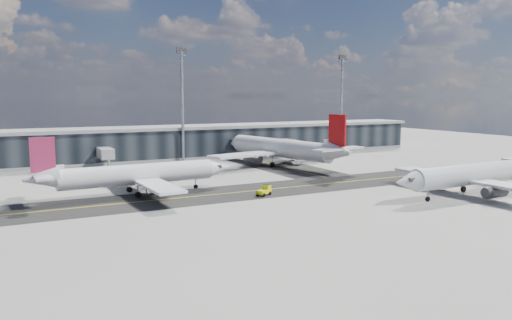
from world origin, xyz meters
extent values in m
plane|color=gray|center=(0.00, 0.00, 0.00)|extent=(300.00, 300.00, 0.00)
cube|color=black|center=(0.00, 4.00, 0.01)|extent=(180.00, 14.00, 0.02)
cube|color=black|center=(18.00, 35.00, 0.01)|extent=(14.00, 50.00, 0.02)
cube|color=yellow|center=(0.00, 4.00, 0.03)|extent=(180.00, 0.25, 0.01)
cube|color=yellow|center=(18.00, 35.00, 0.03)|extent=(0.25, 50.00, 0.01)
cube|color=black|center=(0.00, 55.00, 4.00)|extent=(150.00, 12.00, 8.00)
cube|color=gray|center=(0.00, 55.00, 8.40)|extent=(152.00, 13.00, 0.80)
cube|color=gray|center=(0.00, 55.00, 0.40)|extent=(150.00, 12.20, 0.80)
cube|color=gray|center=(-20.00, 47.00, 3.50)|extent=(3.00, 10.00, 2.40)
cylinder|color=gray|center=(-20.00, 42.00, 1.20)|extent=(0.60, 0.60, 2.40)
cube|color=gray|center=(30.00, 47.00, 3.50)|extent=(3.00, 10.00, 2.40)
cylinder|color=gray|center=(30.00, 42.00, 1.20)|extent=(0.60, 0.60, 2.40)
cylinder|color=gray|center=(0.00, 48.00, 14.00)|extent=(0.70, 0.70, 28.00)
cube|color=#2D2D30|center=(0.00, 48.00, 28.20)|extent=(2.50, 0.50, 1.40)
cylinder|color=gray|center=(50.00, 48.00, 14.00)|extent=(0.70, 0.70, 28.00)
cube|color=#2D2D30|center=(50.00, 48.00, 28.20)|extent=(2.50, 0.50, 1.40)
cylinder|color=white|center=(-21.08, 10.19, 3.53)|extent=(26.59, 4.66, 3.53)
cone|color=white|center=(-6.10, 10.84, 3.53)|extent=(4.56, 3.72, 3.53)
cone|color=white|center=(-36.51, 9.53, 4.06)|extent=(5.44, 3.75, 3.53)
cube|color=white|center=(-20.20, 10.23, 2.65)|extent=(5.70, 30.16, 0.44)
cylinder|color=#2D2D30|center=(-19.55, 15.56, 1.68)|extent=(3.79, 2.19, 2.03)
cylinder|color=#2D2D30|center=(-19.09, 4.98, 1.68)|extent=(3.79, 2.19, 2.03)
cube|color=silver|center=(-19.55, 15.56, 2.38)|extent=(1.78, 0.43, 0.71)
cube|color=silver|center=(-19.09, 4.98, 2.38)|extent=(1.78, 0.43, 0.71)
cube|color=#782452|center=(-36.07, 9.55, 7.76)|extent=(3.72, 0.56, 5.47)
cube|color=white|center=(-36.51, 9.53, 4.59)|extent=(2.92, 10.68, 0.31)
cube|color=#2D2D30|center=(-6.54, 10.82, 3.88)|extent=(1.85, 2.01, 0.62)
cylinder|color=gray|center=(-10.51, 10.65, 1.06)|extent=(0.22, 0.22, 1.76)
cylinder|color=black|center=(-10.51, 10.65, 0.40)|extent=(0.81, 0.34, 0.79)
cylinder|color=black|center=(-22.08, 12.80, 0.49)|extent=(0.99, 0.48, 0.97)
cylinder|color=black|center=(-21.85, 7.51, 0.49)|extent=(0.99, 0.48, 0.97)
cylinder|color=white|center=(18.48, 30.25, 4.36)|extent=(10.64, 32.91, 4.36)
cone|color=white|center=(14.87, 48.42, 4.36)|extent=(5.34, 6.19, 4.36)
cone|color=white|center=(22.19, 11.55, 5.01)|extent=(5.55, 7.26, 4.36)
cube|color=white|center=(18.27, 31.32, 3.27)|extent=(37.39, 12.56, 0.54)
cylinder|color=#2D2D30|center=(11.64, 31.12, 2.07)|extent=(3.35, 4.98, 2.51)
cylinder|color=#2D2D30|center=(24.46, 33.66, 2.07)|extent=(3.35, 4.98, 2.51)
cube|color=silver|center=(11.64, 31.12, 2.94)|extent=(0.85, 2.22, 0.87)
cube|color=silver|center=(24.46, 33.66, 2.94)|extent=(0.85, 2.22, 0.87)
cube|color=#AB0B0E|center=(22.09, 12.09, 9.59)|extent=(1.37, 4.58, 6.75)
cube|color=white|center=(22.19, 11.55, 5.67)|extent=(13.42, 5.54, 0.38)
cube|color=#2D2D30|center=(14.97, 47.89, 4.79)|extent=(2.78, 2.60, 0.76)
cylinder|color=gray|center=(15.93, 43.08, 1.31)|extent=(0.31, 0.31, 2.18)
cylinder|color=black|center=(15.93, 43.08, 0.49)|extent=(0.57, 1.04, 0.98)
cylinder|color=black|center=(15.48, 28.55, 0.60)|extent=(0.77, 1.28, 1.20)
cylinder|color=black|center=(21.90, 29.82, 0.60)|extent=(0.77, 1.28, 1.20)
cylinder|color=silver|center=(29.65, -16.64, 3.63)|extent=(27.33, 4.28, 3.63)
cone|color=silver|center=(14.22, -17.00, 3.63)|extent=(4.63, 3.74, 3.63)
cube|color=silver|center=(28.74, -16.66, 2.72)|extent=(5.27, 30.98, 0.45)
cylinder|color=#2D2D30|center=(27.97, -22.13, 1.73)|extent=(3.86, 2.18, 2.09)
cylinder|color=#2D2D30|center=(27.71, -11.23, 1.73)|extent=(3.86, 2.18, 2.09)
cube|color=silver|center=(27.97, -22.13, 2.45)|extent=(1.82, 0.41, 0.73)
cube|color=silver|center=(27.71, -11.23, 2.45)|extent=(1.82, 0.41, 0.73)
cube|color=#2D2D30|center=(14.67, -16.99, 4.00)|extent=(1.86, 2.04, 0.64)
cylinder|color=gray|center=(18.76, -16.90, 1.09)|extent=(0.22, 0.22, 1.82)
cylinder|color=black|center=(18.76, -16.90, 0.41)|extent=(0.82, 0.34, 0.82)
cylinder|color=black|center=(30.63, -19.34, 0.50)|extent=(1.01, 0.48, 1.00)
cylinder|color=black|center=(30.50, -13.89, 0.50)|extent=(1.01, 0.48, 1.00)
cube|color=#F0F60C|center=(-2.43, -0.66, 0.70)|extent=(3.10, 2.46, 0.66)
cube|color=#F0F60C|center=(-1.68, -0.27, 1.31)|extent=(1.48, 1.56, 0.84)
cube|color=black|center=(-1.68, -0.27, 1.64)|extent=(1.37, 1.47, 0.23)
cylinder|color=black|center=(-1.87, 0.31, 0.33)|extent=(0.69, 0.51, 0.66)
cylinder|color=black|center=(-1.31, -0.77, 0.33)|extent=(0.69, 0.51, 0.66)
cylinder|color=black|center=(-3.54, -0.55, 0.33)|extent=(0.69, 0.51, 0.66)
cylinder|color=black|center=(-2.98, -1.63, 0.33)|extent=(0.69, 0.51, 0.66)
imported|color=white|center=(22.15, 30.13, 0.64)|extent=(2.20, 4.63, 1.28)
camera|label=1|loc=(-41.71, -74.15, 16.84)|focal=35.00mm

